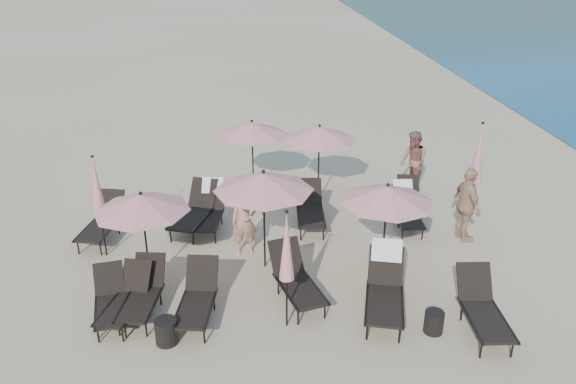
{
  "coord_description": "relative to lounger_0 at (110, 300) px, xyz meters",
  "views": [
    {
      "loc": [
        -1.14,
        -8.97,
        6.53
      ],
      "look_at": [
        -0.48,
        3.5,
        1.1
      ],
      "focal_mm": 35.0,
      "sensor_mm": 36.0,
      "label": 1
    }
  ],
  "objects": [
    {
      "name": "ground",
      "position": [
        4.05,
        -0.14,
        -0.41
      ],
      "size": [
        800.0,
        800.0,
        0.0
      ],
      "primitive_type": "plane",
      "color": "#D6BA8C",
      "rests_on": "ground"
    },
    {
      "name": "lounger_0",
      "position": [
        0.0,
        0.0,
        0.0
      ],
      "size": [
        0.9,
        1.6,
        0.87
      ],
      "rotation": [
        0.0,
        0.0,
        0.23
      ],
      "color": "black",
      "rests_on": "ground"
    },
    {
      "name": "lounger_1",
      "position": [
        0.59,
        0.16,
        0.03
      ],
      "size": [
        0.78,
        1.68,
        0.93
      ],
      "rotation": [
        0.0,
        0.0,
        -0.1
      ],
      "color": "black",
      "rests_on": "ground"
    },
    {
      "name": "lounger_2",
      "position": [
        1.66,
        -0.06,
        0.04
      ],
      "size": [
        0.8,
        1.72,
        0.96
      ],
      "rotation": [
        0.0,
        0.0,
        -0.1
      ],
      "color": "black",
      "rests_on": "ground"
    },
    {
      "name": "lounger_3",
      "position": [
        3.57,
        0.46,
        0.07
      ],
      "size": [
        1.17,
        1.87,
        1.01
      ],
      "rotation": [
        0.0,
        0.0,
        0.31
      ],
      "color": "black",
      "rests_on": "ground"
    },
    {
      "name": "lounger_4",
      "position": [
        5.26,
        -0.02,
        0.16
      ],
      "size": [
        1.08,
        2.01,
        1.19
      ],
      "rotation": [
        0.0,
        0.0,
        -0.22
      ],
      "color": "black",
      "rests_on": "ground"
    },
    {
      "name": "lounger_5",
      "position": [
        6.94,
        -0.71,
        0.06
      ],
      "size": [
        0.71,
        1.75,
        1.0
      ],
      "rotation": [
        0.0,
        0.0,
        -0.03
      ],
      "color": "black",
      "rests_on": "ground"
    },
    {
      "name": "lounger_6",
      "position": [
        -0.95,
        3.29,
        0.06
      ],
      "size": [
        0.94,
        1.82,
        1.0
      ],
      "rotation": [
        0.0,
        0.0,
        -0.17
      ],
      "color": "black",
      "rests_on": "ground"
    },
    {
      "name": "lounger_7",
      "position": [
        1.24,
        3.73,
        0.09
      ],
      "size": [
        1.21,
        1.97,
        1.06
      ],
      "rotation": [
        0.0,
        0.0,
        -0.3
      ],
      "color": "black",
      "rests_on": "ground"
    },
    {
      "name": "lounger_8",
      "position": [
        1.61,
        3.78,
        0.11
      ],
      "size": [
        0.8,
        1.8,
        1.09
      ],
      "rotation": [
        0.0,
        0.0,
        -0.09
      ],
      "color": "black",
      "rests_on": "ground"
    },
    {
      "name": "lounger_9",
      "position": [
        4.15,
        3.73,
        0.06
      ],
      "size": [
        0.71,
        1.77,
        1.01
      ],
      "rotation": [
        0.0,
        0.0,
        -0.03
      ],
      "color": "black",
      "rests_on": "ground"
    },
    {
      "name": "lounger_10",
      "position": [
        6.59,
        3.63,
        0.07
      ],
      "size": [
        0.64,
        1.63,
        1.0
      ],
      "rotation": [
        0.0,
        0.0,
        -0.03
      ],
      "color": "black",
      "rests_on": "ground"
    },
    {
      "name": "lounger_11",
      "position": [
        6.78,
        4.16,
        0.02
      ],
      "size": [
        0.89,
        1.66,
        0.91
      ],
      "rotation": [
        0.0,
        0.0,
        -0.19
      ],
      "color": "black",
      "rests_on": "ground"
    },
    {
      "name": "lounger_12",
      "position": [
        0.3,
        0.02,
        0.01
      ],
      "size": [
        0.93,
        1.64,
        0.89
      ],
      "rotation": [
        0.0,
        0.0,
        -0.24
      ],
      "color": "black",
      "rests_on": "ground"
    },
    {
      "name": "umbrella_open_0",
      "position": [
        0.52,
        1.22,
        1.46
      ],
      "size": [
        1.96,
        1.96,
        2.11
      ],
      "color": "black",
      "rests_on": "ground"
    },
    {
      "name": "umbrella_open_1",
      "position": [
        2.97,
        1.75,
        1.64
      ],
      "size": [
        2.15,
        2.15,
        2.31
      ],
      "color": "black",
      "rests_on": "ground"
    },
    {
      "name": "umbrella_open_2",
      "position": [
        5.5,
        1.32,
        1.48
      ],
      "size": [
        1.98,
        1.98,
        2.14
      ],
      "color": "black",
      "rests_on": "ground"
    },
    {
      "name": "umbrella_open_3",
      "position": [
        2.69,
        5.94,
        1.52
      ],
      "size": [
        2.03,
        2.03,
        2.18
      ],
      "color": "black",
      "rests_on": "ground"
    },
    {
      "name": "umbrella_open_4",
      "position": [
        4.51,
        5.31,
        1.55
      ],
      "size": [
        2.05,
        2.05,
        2.21
      ],
      "color": "black",
      "rests_on": "ground"
    },
    {
      "name": "umbrella_closed_0",
      "position": [
        3.34,
        -0.42,
        1.27
      ],
      "size": [
        0.28,
        0.28,
        2.41
      ],
      "color": "black",
      "rests_on": "ground"
    },
    {
      "name": "umbrella_closed_1",
      "position": [
        8.3,
        3.71,
        1.47
      ],
      "size": [
        0.32,
        0.32,
        2.69
      ],
      "color": "black",
      "rests_on": "ground"
    },
    {
      "name": "umbrella_closed_2",
      "position": [
        -0.7,
        2.43,
        1.31
      ],
      "size": [
        0.29,
        0.29,
        2.46
      ],
      "color": "black",
      "rests_on": "ground"
    },
    {
      "name": "side_table_0",
      "position": [
        1.16,
        -0.8,
        -0.17
      ],
      "size": [
        0.41,
        0.41,
        0.47
      ],
      "primitive_type": "cylinder",
      "color": "black",
      "rests_on": "ground"
    },
    {
      "name": "side_table_1",
      "position": [
        6.04,
        -0.76,
        -0.19
      ],
      "size": [
        0.36,
        0.36,
        0.43
      ],
      "primitive_type": "cylinder",
      "color": "black",
      "rests_on": "ground"
    },
    {
      "name": "beachgoer_a",
      "position": [
        2.52,
        2.4,
        0.41
      ],
      "size": [
        0.64,
        0.46,
        1.64
      ],
      "primitive_type": "imported",
      "rotation": [
        0.0,
        0.0,
        0.12
      ],
      "color": "tan",
      "rests_on": "ground"
    },
    {
      "name": "beachgoer_b",
      "position": [
        7.32,
        5.88,
        0.48
      ],
      "size": [
        0.84,
        0.98,
        1.77
      ],
      "primitive_type": "imported",
      "rotation": [
        0.0,
        0.0,
        -1.35
      ],
      "color": "#91584B",
      "rests_on": "ground"
    },
    {
      "name": "beachgoer_c",
      "position": [
        7.8,
        2.76,
        0.52
      ],
      "size": [
        0.63,
        1.15,
        1.86
      ],
      "primitive_type": "imported",
      "rotation": [
        0.0,
        0.0,
        1.74
      ],
      "color": "tan",
      "rests_on": "ground"
    }
  ]
}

